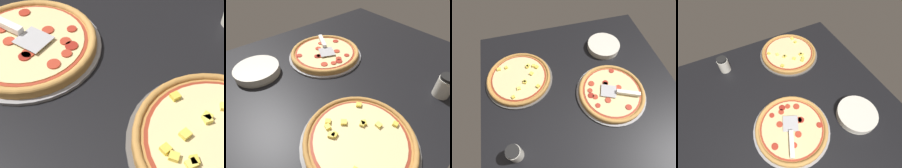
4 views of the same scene
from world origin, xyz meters
TOP-DOWN VIEW (x-y plane):
  - ground_plane at (0.00, 0.00)cm, footprint 141.19×120.65cm
  - pizza_pan_front at (3.16, -16.69)cm, footprint 41.93×41.93cm
  - pizza_front at (3.17, -16.66)cm, footprint 39.41×39.41cm
  - pizza_pan_back at (27.38, 35.89)cm, footprint 42.07×42.07cm
  - pizza_back at (27.38, 35.87)cm, footprint 39.55×39.55cm
  - serving_spatula at (-0.01, -22.60)cm, footprint 13.66×22.62cm
  - plate_stack at (40.01, -25.86)cm, footprint 22.51×22.51cm
  - parmesan_shaker at (-18.17, 42.55)cm, footprint 7.11×7.11cm

SIDE VIEW (x-z plane):
  - ground_plane at x=0.00cm, z-range -3.60..0.00cm
  - pizza_pan_front at x=3.16cm, z-range 0.00..1.00cm
  - pizza_pan_back at x=27.38cm, z-range 0.00..1.00cm
  - plate_stack at x=40.01cm, z-range 0.00..4.20cm
  - pizza_back at x=27.38cm, z-range 0.78..4.11cm
  - pizza_front at x=3.17cm, z-range 1.00..3.91cm
  - serving_spatula at x=-0.01cm, z-range 3.71..5.71cm
  - parmesan_shaker at x=-18.17cm, z-range -0.10..10.63cm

